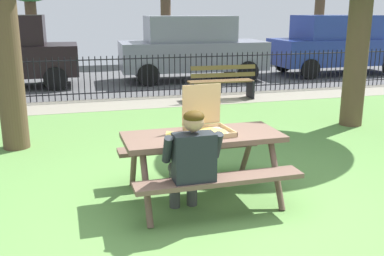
# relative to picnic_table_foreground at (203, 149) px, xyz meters

# --- Properties ---
(ground) EXTENTS (28.00, 10.73, 0.02)m
(ground) POSITION_rel_picnic_table_foreground_xyz_m (0.06, 0.98, -0.61)
(ground) COLOR #5E8E45
(cobblestone_walkway) EXTENTS (28.00, 1.40, 0.01)m
(cobblestone_walkway) POSITION_rel_picnic_table_foreground_xyz_m (0.06, 5.65, -0.60)
(cobblestone_walkway) COLOR gray
(street_asphalt) EXTENTS (28.00, 6.90, 0.01)m
(street_asphalt) POSITION_rel_picnic_table_foreground_xyz_m (0.06, 9.80, -0.60)
(street_asphalt) COLOR #515154
(picnic_table_foreground) EXTENTS (1.82, 1.50, 0.79)m
(picnic_table_foreground) POSITION_rel_picnic_table_foreground_xyz_m (0.00, 0.00, 0.00)
(picnic_table_foreground) COLOR brown
(picnic_table_foreground) RESTS_ON ground
(pizza_box_open) EXTENTS (0.52, 0.54, 0.53)m
(pizza_box_open) POSITION_rel_picnic_table_foreground_xyz_m (0.07, 0.06, 0.27)
(pizza_box_open) COLOR tan
(pizza_box_open) RESTS_ON picnic_table_foreground
(pizza_slice_on_table) EXTENTS (0.21, 0.28, 0.02)m
(pizza_slice_on_table) POSITION_rel_picnic_table_foreground_xyz_m (-0.32, 0.07, 0.18)
(pizza_slice_on_table) COLOR #F2C94E
(pizza_slice_on_table) RESTS_ON picnic_table_foreground
(adult_at_table) EXTENTS (0.61, 0.59, 1.19)m
(adult_at_table) POSITION_rel_picnic_table_foreground_xyz_m (-0.27, -0.50, 0.06)
(adult_at_table) COLOR #3E3E3E
(adult_at_table) RESTS_ON ground
(iron_fence_streetside) EXTENTS (18.09, 0.03, 1.05)m
(iron_fence_streetside) POSITION_rel_picnic_table_foreground_xyz_m (0.06, 6.35, -0.06)
(iron_fence_streetside) COLOR black
(iron_fence_streetside) RESTS_ON ground
(park_bench_center) EXTENTS (1.61, 0.49, 0.85)m
(park_bench_center) POSITION_rel_picnic_table_foreground_xyz_m (2.14, 5.51, -0.18)
(park_bench_center) COLOR brown
(park_bench_center) RESTS_ON ground
(parked_car_left) EXTENTS (3.92, 1.86, 1.98)m
(parked_car_left) POSITION_rel_picnic_table_foreground_xyz_m (-3.08, 8.71, 0.41)
(parked_car_left) COLOR black
(parked_car_left) RESTS_ON ground
(parked_car_center) EXTENTS (4.47, 2.05, 1.94)m
(parked_car_center) POSITION_rel_picnic_table_foreground_xyz_m (2.27, 8.72, 0.41)
(parked_car_center) COLOR gray
(parked_car_center) RESTS_ON ground
(parked_car_right) EXTENTS (4.42, 1.95, 1.94)m
(parked_car_right) POSITION_rel_picnic_table_foreground_xyz_m (7.32, 8.71, 0.41)
(parked_car_right) COLOR navy
(parked_car_right) RESTS_ON ground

